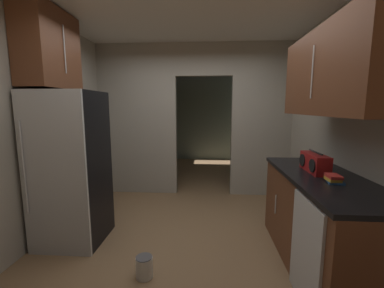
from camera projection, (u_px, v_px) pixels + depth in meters
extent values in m
plane|color=brown|center=(185.00, 242.00, 2.96)|extent=(20.00, 20.00, 0.00)
cube|color=silver|center=(188.00, 15.00, 3.08)|extent=(3.84, 7.49, 0.06)
cube|color=#9E998C|center=(138.00, 121.00, 4.55)|extent=(1.41, 0.12, 2.69)
cube|color=#9E998C|center=(261.00, 121.00, 4.41)|extent=(1.04, 0.12, 2.69)
cube|color=#9E998C|center=(204.00, 59.00, 4.32)|extent=(1.00, 0.12, 0.56)
cube|color=gray|center=(199.00, 115.00, 7.56)|extent=(3.44, 0.10, 2.69)
cube|color=gray|center=(130.00, 117.00, 6.13)|extent=(0.10, 3.11, 2.69)
cube|color=gray|center=(267.00, 118.00, 5.92)|extent=(0.10, 3.11, 2.69)
cube|color=#9E998C|center=(6.00, 132.00, 2.50)|extent=(0.10, 4.25, 2.69)
cube|color=#9E998C|center=(373.00, 134.00, 2.28)|extent=(0.10, 4.25, 2.69)
cube|color=black|center=(72.00, 168.00, 2.91)|extent=(0.71, 0.65, 1.77)
cube|color=#B7BABC|center=(54.00, 176.00, 2.57)|extent=(0.71, 0.03, 1.77)
cylinder|color=#B7BABC|center=(24.00, 168.00, 2.55)|extent=(0.02, 0.02, 0.97)
cube|color=brown|center=(321.00, 225.00, 2.44)|extent=(0.65, 1.76, 0.90)
cube|color=black|center=(325.00, 178.00, 2.37)|extent=(0.69, 1.76, 0.04)
cylinder|color=#B7BABC|center=(301.00, 240.00, 2.07)|extent=(0.01, 0.01, 0.22)
cylinder|color=#B7BABC|center=(276.00, 204.00, 2.83)|extent=(0.01, 0.01, 0.22)
cube|color=#B7BABC|center=(305.00, 254.00, 1.97)|extent=(0.02, 0.56, 0.88)
cube|color=brown|center=(333.00, 72.00, 2.22)|extent=(0.34, 1.58, 0.77)
cylinder|color=#B7BABC|center=(312.00, 72.00, 2.23)|extent=(0.01, 0.01, 0.46)
cube|color=brown|center=(49.00, 50.00, 2.81)|extent=(0.34, 0.78, 0.87)
cylinder|color=#B7BABC|center=(65.00, 49.00, 2.80)|extent=(0.01, 0.01, 0.52)
cube|color=maroon|center=(315.00, 163.00, 2.52)|extent=(0.15, 0.42, 0.18)
cylinder|color=#262626|center=(316.00, 152.00, 2.50)|extent=(0.02, 0.30, 0.02)
cylinder|color=black|center=(312.00, 166.00, 2.39)|extent=(0.01, 0.13, 0.13)
cylinder|color=black|center=(302.00, 160.00, 2.65)|extent=(0.01, 0.13, 0.13)
cube|color=#2D609E|center=(336.00, 182.00, 2.14)|extent=(0.14, 0.13, 0.02)
cube|color=gold|center=(333.00, 179.00, 2.15)|extent=(0.10, 0.13, 0.03)
cube|color=red|center=(334.00, 176.00, 2.15)|extent=(0.11, 0.15, 0.03)
cylinder|color=silver|center=(144.00, 267.00, 2.34)|extent=(0.16, 0.16, 0.20)
cylinder|color=#4C4C51|center=(144.00, 257.00, 2.32)|extent=(0.15, 0.15, 0.01)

